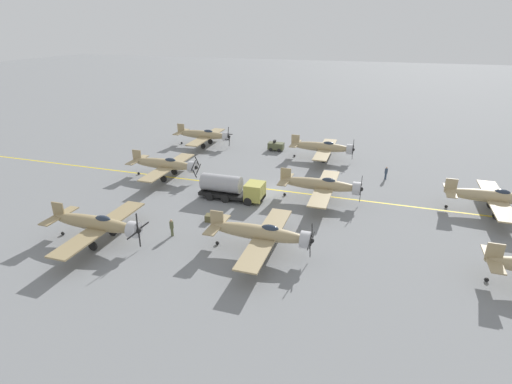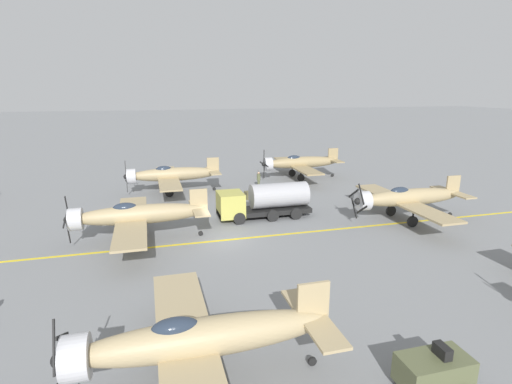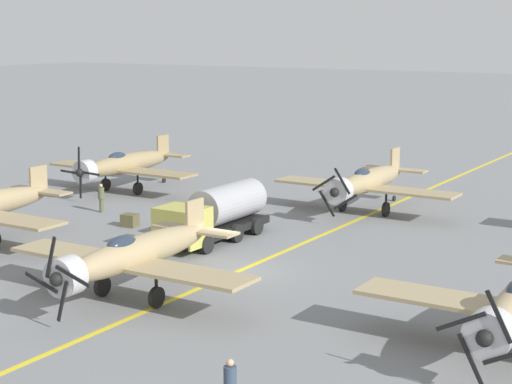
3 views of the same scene
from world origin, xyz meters
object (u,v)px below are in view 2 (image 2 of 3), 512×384
airplane_mid_center (136,215)px  tow_tractor (434,371)px  airplane_near_center (407,198)px  supply_crate_by_tanker (249,195)px  fuel_tanker (264,201)px  airplane_near_right (299,163)px  airplane_mid_left (197,340)px  airplane_mid_right (171,175)px  ground_crew_walking (259,179)px

airplane_mid_center → tow_tractor: 21.21m
airplane_near_center → supply_crate_by_tanker: airplane_near_center is taller
airplane_mid_center → supply_crate_by_tanker: size_ratio=13.26×
airplane_mid_center → fuel_tanker: 10.86m
airplane_near_right → airplane_mid_left: size_ratio=1.00×
airplane_mid_right → airplane_mid_left: bearing=-176.7°
airplane_mid_right → airplane_mid_center: bearing=171.5°
airplane_mid_right → fuel_tanker: airplane_mid_right is taller
airplane_mid_center → ground_crew_walking: size_ratio=6.50×
airplane_mid_right → airplane_near_center: 23.50m
airplane_near_right → airplane_mid_left: (-32.63, 16.66, -0.00)m
airplane_mid_right → tow_tractor: 32.82m
airplane_mid_center → supply_crate_by_tanker: 14.25m
airplane_near_right → airplane_near_center: size_ratio=1.00×
airplane_mid_left → fuel_tanker: size_ratio=1.50×
airplane_mid_center → ground_crew_walking: 18.66m
airplane_mid_center → airplane_near_right: bearing=-53.9°
airplane_mid_center → ground_crew_walking: bearing=-49.0°
airplane_near_right → ground_crew_walking: size_ratio=6.50×
tow_tractor → ground_crew_walking: (31.73, -2.22, 0.22)m
airplane_mid_left → ground_crew_walking: airplane_mid_left is taller
airplane_mid_right → tow_tractor: (-31.95, -7.37, -1.22)m
airplane_near_right → supply_crate_by_tanker: bearing=137.6°
tow_tractor → ground_crew_walking: 31.81m
airplane_near_center → airplane_mid_left: same height
ground_crew_walking → supply_crate_by_tanker: (-4.19, 2.19, -0.63)m
airplane_near_center → tow_tractor: airplane_near_center is taller
tow_tractor → supply_crate_by_tanker: size_ratio=2.87×
airplane_near_right → airplane_mid_right: bearing=106.6°
airplane_near_right → tow_tractor: airplane_near_right is taller
ground_crew_walking → tow_tractor: bearing=176.0°
airplane_mid_center → ground_crew_walking: airplane_mid_center is taller
airplane_mid_right → airplane_near_right: (3.07, -15.71, 0.00)m
airplane_near_right → airplane_mid_center: (-16.74, 19.02, 0.00)m
tow_tractor → airplane_near_center: bearing=-32.4°
airplane_mid_center → fuel_tanker: airplane_mid_center is taller
airplane_mid_right → airplane_mid_left: (-29.56, 0.95, 0.00)m
supply_crate_by_tanker → ground_crew_walking: bearing=-27.6°
airplane_near_center → tow_tractor: size_ratio=4.62×
fuel_tanker → ground_crew_walking: size_ratio=4.33×
airplane_mid_center → fuel_tanker: bearing=-79.2°
airplane_near_right → ground_crew_walking: (-3.29, 6.12, -1.00)m
supply_crate_by_tanker → airplane_mid_center: bearing=130.9°
airplane_near_right → supply_crate_by_tanker: (-7.48, 8.31, -1.63)m
supply_crate_by_tanker → tow_tractor: bearing=179.9°
airplane_mid_right → airplane_mid_center: (-13.67, 3.31, 0.00)m
airplane_mid_right → airplane_near_right: airplane_near_right is taller
fuel_tanker → airplane_near_center: bearing=-109.5°
airplane_mid_left → supply_crate_by_tanker: airplane_mid_left is taller
airplane_near_right → ground_crew_walking: bearing=123.8°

